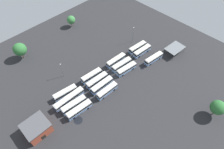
% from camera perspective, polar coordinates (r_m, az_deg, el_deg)
% --- Properties ---
extents(ground_plane, '(122.58, 122.58, 0.00)m').
position_cam_1_polar(ground_plane, '(91.93, 0.02, -0.73)').
color(ground_plane, '#28282B').
extents(bus_row0_slot0, '(10.82, 3.48, 3.39)m').
position_cam_1_polar(bus_row0_slot0, '(104.35, 7.52, 7.92)').
color(bus_row0_slot0, silver).
rests_on(bus_row0_slot0, ground_plane).
extents(bus_row0_slot1, '(10.96, 3.32, 3.39)m').
position_cam_1_polar(bus_row0_slot1, '(102.64, 8.86, 6.85)').
color(bus_row0_slot1, silver).
rests_on(bus_row0_slot1, ground_plane).
extents(bus_row0_slot3, '(11.03, 3.79, 3.39)m').
position_cam_1_polar(bus_row0_slot3, '(99.82, 12.20, 4.64)').
color(bus_row0_slot3, silver).
rests_on(bus_row0_slot3, ground_plane).
extents(bus_row1_slot0, '(11.15, 3.13, 3.39)m').
position_cam_1_polar(bus_row1_slot0, '(96.64, 1.19, 4.16)').
color(bus_row1_slot0, silver).
rests_on(bus_row1_slot0, ground_plane).
extents(bus_row1_slot1, '(11.16, 3.52, 3.39)m').
position_cam_1_polar(bus_row1_slot1, '(94.80, 2.86, 2.92)').
color(bus_row1_slot1, silver).
rests_on(bus_row1_slot1, ground_plane).
extents(bus_row1_slot2, '(10.88, 3.80, 3.39)m').
position_cam_1_polar(bus_row1_slot2, '(93.05, 4.29, 1.63)').
color(bus_row1_slot2, silver).
rests_on(bus_row1_slot2, ground_plane).
extents(bus_row2_slot0, '(10.61, 3.44, 3.39)m').
position_cam_1_polar(bus_row2_slot0, '(90.56, -6.06, -0.39)').
color(bus_row2_slot0, silver).
rests_on(bus_row2_slot0, ground_plane).
extents(bus_row2_slot1, '(11.21, 3.13, 3.39)m').
position_cam_1_polar(bus_row2_slot1, '(88.60, -4.45, -1.77)').
color(bus_row2_slot1, silver).
rests_on(bus_row2_slot1, ground_plane).
extents(bus_row2_slot2, '(11.34, 2.90, 3.39)m').
position_cam_1_polar(bus_row2_slot2, '(86.83, -2.99, -3.18)').
color(bus_row2_slot2, silver).
rests_on(bus_row2_slot2, ground_plane).
extents(bus_row2_slot3, '(10.58, 2.93, 3.39)m').
position_cam_1_polar(bus_row2_slot3, '(84.98, -1.47, -4.82)').
color(bus_row2_slot3, silver).
rests_on(bus_row2_slot3, ground_plane).
extents(bus_row3_slot0, '(10.88, 3.94, 3.39)m').
position_cam_1_polar(bus_row3_slot0, '(86.74, -13.66, -5.30)').
color(bus_row3_slot0, silver).
rests_on(bus_row3_slot0, ground_plane).
extents(bus_row3_slot1, '(14.33, 2.89, 3.39)m').
position_cam_1_polar(bus_row3_slot1, '(84.64, -12.51, -7.00)').
color(bus_row3_slot1, silver).
rests_on(bus_row3_slot1, ground_plane).
extents(bus_row3_slot2, '(11.26, 3.58, 3.39)m').
position_cam_1_polar(bus_row3_slot2, '(82.70, -11.20, -8.72)').
color(bus_row3_slot2, silver).
rests_on(bus_row3_slot2, ground_plane).
extents(bus_row3_slot3, '(11.33, 3.46, 3.39)m').
position_cam_1_polar(bus_row3_slot3, '(81.08, -9.66, -10.21)').
color(bus_row3_slot3, silver).
rests_on(bus_row3_slot3, ground_plane).
extents(depot_building, '(9.48, 8.74, 5.13)m').
position_cam_1_polar(depot_building, '(80.71, -21.31, -14.52)').
color(depot_building, '#99422D').
rests_on(depot_building, ground_plane).
extents(maintenance_shelter, '(10.37, 7.43, 3.49)m').
position_cam_1_polar(maintenance_shelter, '(106.05, 18.08, 7.45)').
color(maintenance_shelter, slate).
rests_on(maintenance_shelter, ground_plane).
extents(lamp_post_mid_lot, '(0.56, 0.28, 8.29)m').
position_cam_1_polar(lamp_post_mid_lot, '(91.80, -14.53, 1.41)').
color(lamp_post_mid_lot, slate).
rests_on(lamp_post_mid_lot, ground_plane).
extents(lamp_post_by_building, '(0.56, 0.28, 9.56)m').
position_cam_1_polar(lamp_post_by_building, '(107.10, 6.25, 11.77)').
color(lamp_post_by_building, slate).
rests_on(lamp_post_by_building, ground_plane).
extents(tree_west_edge, '(6.56, 6.56, 9.02)m').
position_cam_1_polar(tree_west_edge, '(106.90, -25.57, 6.70)').
color(tree_west_edge, brown).
rests_on(tree_west_edge, ground_plane).
extents(tree_north_edge, '(4.86, 4.86, 6.91)m').
position_cam_1_polar(tree_north_edge, '(120.73, -11.99, 15.50)').
color(tree_north_edge, brown).
rests_on(tree_north_edge, ground_plane).
extents(tree_south_edge, '(5.90, 5.90, 8.25)m').
position_cam_1_polar(tree_south_edge, '(86.95, 28.78, -8.52)').
color(tree_south_edge, brown).
rests_on(tree_south_edge, ground_plane).
extents(puddle_front_lane, '(3.23, 3.23, 0.01)m').
position_cam_1_polar(puddle_front_lane, '(98.95, 0.29, 4.07)').
color(puddle_front_lane, black).
rests_on(puddle_front_lane, ground_plane).
extents(puddle_near_shelter, '(3.63, 3.63, 0.01)m').
position_cam_1_polar(puddle_near_shelter, '(80.92, -9.96, -13.20)').
color(puddle_near_shelter, black).
rests_on(puddle_near_shelter, ground_plane).
extents(puddle_back_corner, '(1.80, 1.80, 0.01)m').
position_cam_1_polar(puddle_back_corner, '(96.55, 8.81, 1.78)').
color(puddle_back_corner, black).
rests_on(puddle_back_corner, ground_plane).
extents(puddle_between_rows, '(2.04, 2.04, 0.01)m').
position_cam_1_polar(puddle_between_rows, '(91.36, 0.14, -1.17)').
color(puddle_between_rows, black).
rests_on(puddle_between_rows, ground_plane).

